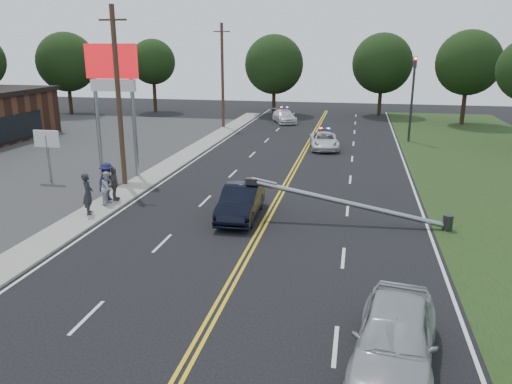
% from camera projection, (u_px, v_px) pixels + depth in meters
% --- Properties ---
extents(ground, '(120.00, 120.00, 0.00)m').
position_uv_depth(ground, '(223.00, 298.00, 16.14)').
color(ground, black).
rests_on(ground, ground).
extents(sidewalk, '(1.80, 70.00, 0.12)m').
position_uv_depth(sidewalk, '(122.00, 195.00, 27.15)').
color(sidewalk, gray).
rests_on(sidewalk, ground).
extents(centerline_yellow, '(0.36, 80.00, 0.00)m').
position_uv_depth(centerline_yellow, '(274.00, 205.00, 25.55)').
color(centerline_yellow, gold).
rests_on(centerline_yellow, ground).
extents(pylon_sign, '(3.20, 0.35, 8.00)m').
position_uv_depth(pylon_sign, '(113.00, 79.00, 29.65)').
color(pylon_sign, gray).
rests_on(pylon_sign, ground).
extents(small_sign, '(1.60, 0.14, 3.10)m').
position_uv_depth(small_sign, '(47.00, 143.00, 29.47)').
color(small_sign, gray).
rests_on(small_sign, ground).
extents(traffic_signal, '(0.28, 0.41, 7.05)m').
position_uv_depth(traffic_signal, '(413.00, 92.00, 41.58)').
color(traffic_signal, '#2D2D30').
rests_on(traffic_signal, ground).
extents(fallen_streetlight, '(9.36, 0.44, 1.91)m').
position_uv_depth(fallen_streetlight, '(358.00, 205.00, 22.60)').
color(fallen_streetlight, '#2D2D30').
rests_on(fallen_streetlight, ground).
extents(utility_pole_mid, '(1.60, 0.28, 10.00)m').
position_uv_depth(utility_pole_mid, '(119.00, 98.00, 27.77)').
color(utility_pole_mid, '#382619').
rests_on(utility_pole_mid, ground).
extents(utility_pole_far, '(1.60, 0.28, 10.00)m').
position_uv_depth(utility_pole_far, '(222.00, 76.00, 48.46)').
color(utility_pole_far, '#382619').
rests_on(utility_pole_far, ground).
extents(tree_4, '(6.84, 6.84, 9.50)m').
position_uv_depth(tree_4, '(66.00, 62.00, 58.44)').
color(tree_4, black).
rests_on(tree_4, ground).
extents(tree_5, '(5.42, 5.42, 8.76)m').
position_uv_depth(tree_5, '(153.00, 62.00, 60.57)').
color(tree_5, black).
rests_on(tree_5, ground).
extents(tree_6, '(6.86, 6.86, 9.24)m').
position_uv_depth(tree_6, '(274.00, 65.00, 58.40)').
color(tree_6, black).
rests_on(tree_6, ground).
extents(tree_7, '(6.86, 6.86, 9.40)m').
position_uv_depth(tree_7, '(382.00, 63.00, 57.35)').
color(tree_7, black).
rests_on(tree_7, ground).
extents(tree_8, '(6.53, 6.53, 9.51)m').
position_uv_depth(tree_8, '(469.00, 63.00, 50.49)').
color(tree_8, black).
rests_on(tree_8, ground).
extents(crashed_sedan, '(1.82, 4.75, 1.54)m').
position_uv_depth(crashed_sedan, '(241.00, 202.00, 23.57)').
color(crashed_sedan, black).
rests_on(crashed_sedan, ground).
extents(waiting_sedan, '(2.66, 5.16, 1.68)m').
position_uv_depth(waiting_sedan, '(395.00, 337.00, 12.46)').
color(waiting_sedan, '#A7ABAF').
rests_on(waiting_sedan, ground).
extents(emergency_a, '(2.75, 4.86, 1.28)m').
position_uv_depth(emergency_a, '(324.00, 141.00, 39.51)').
color(emergency_a, silver).
rests_on(emergency_a, ground).
extents(emergency_b, '(3.52, 5.06, 1.36)m').
position_uv_depth(emergency_b, '(284.00, 116.00, 53.14)').
color(emergency_b, silver).
rests_on(emergency_b, ground).
extents(bystander_a, '(0.74, 0.86, 1.99)m').
position_uv_depth(bystander_a, '(88.00, 194.00, 23.66)').
color(bystander_a, '#25262D').
rests_on(bystander_a, sidewalk).
extents(bystander_b, '(0.69, 0.86, 1.70)m').
position_uv_depth(bystander_b, '(108.00, 188.00, 25.18)').
color(bystander_b, '#B3B3B8').
rests_on(bystander_b, sidewalk).
extents(bystander_c, '(1.00, 1.42, 2.00)m').
position_uv_depth(bystander_c, '(107.00, 182.00, 25.73)').
color(bystander_c, '#1A1C42').
rests_on(bystander_c, sidewalk).
extents(bystander_d, '(0.63, 1.08, 1.72)m').
position_uv_depth(bystander_d, '(114.00, 184.00, 25.79)').
color(bystander_d, '#5E534B').
rests_on(bystander_d, sidewalk).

